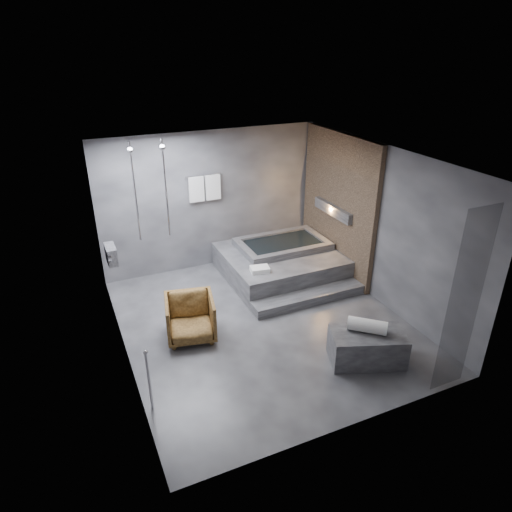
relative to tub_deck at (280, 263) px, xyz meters
name	(u,v)px	position (x,y,z in m)	size (l,w,h in m)	color
room	(280,219)	(-0.65, -1.21, 1.48)	(5.00, 5.04, 2.82)	#2E2E31
tub_deck	(280,263)	(0.00, 0.00, 0.00)	(2.20, 2.00, 0.50)	#333336
tub_step	(309,298)	(0.00, -1.18, -0.16)	(2.20, 0.36, 0.18)	#333336
concrete_bench	(367,347)	(-0.06, -2.97, -0.01)	(1.08, 0.59, 0.48)	#2E2E30
driftwood_chair	(190,318)	(-2.27, -1.33, 0.10)	(0.76, 0.78, 0.71)	#432A10
rolled_towel	(367,326)	(-0.06, -2.92, 0.34)	(0.20, 0.20, 0.56)	white
deck_towel	(260,269)	(-0.72, -0.59, 0.29)	(0.34, 0.25, 0.09)	white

